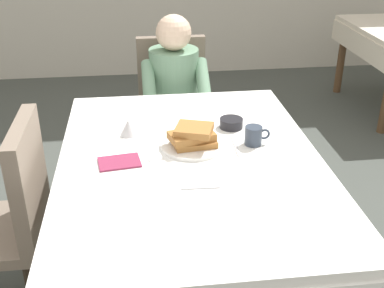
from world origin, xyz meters
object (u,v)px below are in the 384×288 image
at_px(fork_left_of_plate, 149,151).
at_px(dining_table_main, 191,176).
at_px(breakfast_stack, 193,136).
at_px(syrup_pitcher, 128,128).
at_px(diner_person, 175,89).
at_px(plate_breakfast, 192,145).
at_px(spoon_near_edge, 201,188).
at_px(chair_diner, 173,101).
at_px(bowl_butter, 231,123).
at_px(chair_left_side, 10,212).
at_px(cup_coffee, 254,136).
at_px(knife_right_of_plate, 236,146).

bearing_deg(fork_left_of_plate, dining_table_main, -115.06).
distance_m(breakfast_stack, syrup_pitcher, 0.33).
height_order(diner_person, syrup_pitcher, diner_person).
height_order(plate_breakfast, spoon_near_edge, plate_breakfast).
bearing_deg(chair_diner, breakfast_stack, 89.94).
distance_m(diner_person, fork_left_of_plate, 0.96).
height_order(diner_person, bowl_butter, diner_person).
xyz_separation_m(dining_table_main, fork_left_of_plate, (-0.17, 0.08, 0.09)).
bearing_deg(diner_person, chair_left_side, 51.93).
xyz_separation_m(cup_coffee, fork_left_of_plate, (-0.46, -0.01, -0.04)).
xyz_separation_m(cup_coffee, spoon_near_edge, (-0.28, -0.33, -0.04)).
bearing_deg(spoon_near_edge, knife_right_of_plate, 60.53).
xyz_separation_m(dining_table_main, diner_person, (0.02, 1.01, 0.02)).
distance_m(chair_left_side, fork_left_of_plate, 0.64).
relative_size(chair_left_side, syrup_pitcher, 11.63).
bearing_deg(knife_right_of_plate, chair_diner, 11.62).
distance_m(chair_diner, fork_left_of_plate, 1.13).
relative_size(dining_table_main, bowl_butter, 13.85).
bearing_deg(dining_table_main, breakfast_stack, 75.62).
relative_size(dining_table_main, spoon_near_edge, 10.16).
bearing_deg(dining_table_main, knife_right_of_plate, 20.94).
bearing_deg(chair_left_side, knife_right_of_plate, -85.32).
xyz_separation_m(dining_table_main, plate_breakfast, (0.02, 0.10, 0.10)).
relative_size(chair_diner, chair_left_side, 1.00).
height_order(diner_person, spoon_near_edge, diner_person).
height_order(chair_left_side, bowl_butter, chair_left_side).
distance_m(chair_diner, breakfast_stack, 1.12).
distance_m(cup_coffee, knife_right_of_plate, 0.09).
relative_size(dining_table_main, cup_coffee, 13.49).
height_order(syrup_pitcher, fork_left_of_plate, syrup_pitcher).
height_order(diner_person, chair_left_side, diner_person).
distance_m(dining_table_main, bowl_butter, 0.38).
relative_size(diner_person, fork_left_of_plate, 6.22).
bearing_deg(diner_person, cup_coffee, 106.26).
height_order(chair_diner, chair_left_side, same).
xyz_separation_m(dining_table_main, spoon_near_edge, (0.01, -0.24, 0.09)).
bearing_deg(chair_diner, diner_person, 90.00).
bearing_deg(fork_left_of_plate, chair_diner, -9.87).
xyz_separation_m(plate_breakfast, cup_coffee, (0.27, -0.01, 0.03)).
xyz_separation_m(plate_breakfast, spoon_near_edge, (-0.01, -0.34, -0.01)).
relative_size(diner_person, spoon_near_edge, 7.47).
height_order(syrup_pitcher, spoon_near_edge, syrup_pitcher).
bearing_deg(cup_coffee, knife_right_of_plate, -171.49).
bearing_deg(cup_coffee, plate_breakfast, 178.38).
relative_size(chair_left_side, bowl_butter, 8.45).
distance_m(diner_person, breakfast_stack, 0.94).
height_order(dining_table_main, plate_breakfast, plate_breakfast).
bearing_deg(dining_table_main, diner_person, 88.67).
relative_size(diner_person, syrup_pitcher, 14.00).
bearing_deg(cup_coffee, syrup_pitcher, 163.63).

